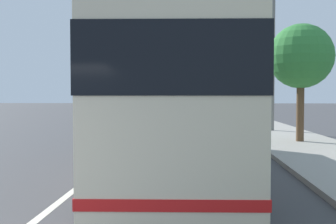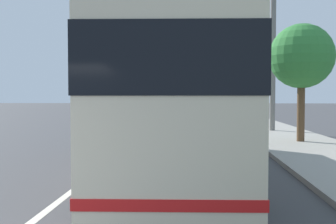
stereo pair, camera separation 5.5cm
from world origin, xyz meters
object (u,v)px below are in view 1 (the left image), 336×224
(roadside_tree_mid_block, at_px, (301,57))
(utility_pole, at_px, (272,61))
(car_oncoming, at_px, (149,108))
(coach_bus, at_px, (174,97))
(car_behind_bus, at_px, (196,111))

(roadside_tree_mid_block, xyz_separation_m, utility_pole, (5.28, 0.16, 0.28))
(car_oncoming, distance_m, roadside_tree_mid_block, 30.07)
(coach_bus, relative_size, utility_pole, 1.40)
(car_behind_bus, bearing_deg, car_oncoming, 25.46)
(car_oncoming, xyz_separation_m, utility_pole, (-23.13, -9.27, 3.21))
(coach_bus, height_order, roadside_tree_mid_block, roadside_tree_mid_block)
(roadside_tree_mid_block, distance_m, utility_pole, 5.29)
(car_behind_bus, distance_m, utility_pole, 13.76)
(roadside_tree_mid_block, bearing_deg, car_behind_bus, 13.05)
(roadside_tree_mid_block, relative_size, utility_pole, 0.64)
(coach_bus, relative_size, car_behind_bus, 2.74)
(car_oncoming, distance_m, car_behind_bus, 11.62)
(coach_bus, xyz_separation_m, car_behind_bus, (24.46, -0.74, -1.30))
(car_oncoming, relative_size, utility_pole, 0.59)
(car_behind_bus, relative_size, roadside_tree_mid_block, 0.80)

